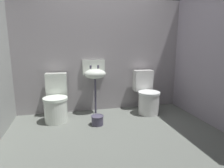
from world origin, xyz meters
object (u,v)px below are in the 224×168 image
Objects in this scene: toilet_right at (147,96)px; toilet_left at (56,102)px; sink at (95,73)px; bucket at (97,120)px.

toilet_left is at bearing -1.03° from toilet_right.
toilet_left is 0.79× the size of sink.
sink reaches higher than toilet_right.
toilet_right is 1.07m from sink.
toilet_left is 1.65m from toilet_right.
bucket is (-0.05, -0.57, -0.67)m from sink.
toilet_right is 0.79× the size of sink.
toilet_left is 3.81× the size of bucket.
toilet_left is 1.00× the size of toilet_right.
sink is at bearing 84.66° from bucket.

